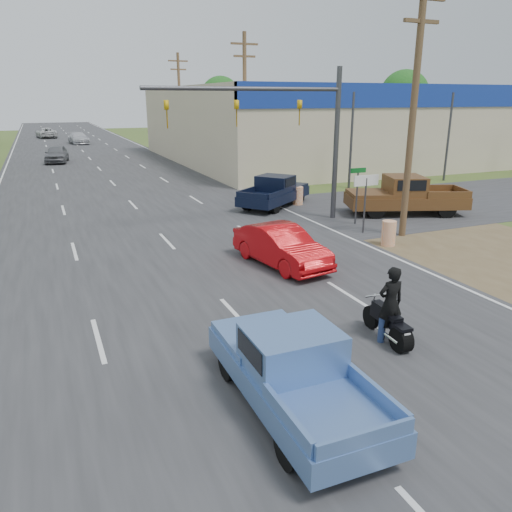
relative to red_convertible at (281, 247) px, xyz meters
name	(u,v)px	position (x,y,z in m)	size (l,w,h in m)	color
main_road	(99,169)	(-2.97, 28.59, -0.69)	(15.00, 180.00, 0.02)	#2D2D30
cross_road	(156,230)	(-2.97, 6.59, -0.69)	(120.00, 10.00, 0.02)	#2D2D30
dirt_verge	(483,250)	(8.03, -1.41, -0.69)	(8.00, 18.00, 0.01)	brown
big_box_store	(412,121)	(29.03, 28.52, 2.62)	(50.00, 28.10, 6.60)	#B7A88C
utility_pole_1	(414,106)	(6.53, 1.59, 4.62)	(2.00, 0.28, 10.00)	#4C3823
utility_pole_2	(245,103)	(6.53, 19.59, 4.62)	(2.00, 0.28, 10.00)	#4C3823
utility_pole_3	(180,101)	(6.53, 37.59, 4.62)	(2.00, 0.28, 10.00)	#4C3823
tree_3	(404,95)	(52.03, 58.59, 5.50)	(8.40, 8.40, 10.40)	#422D19
tree_5	(221,97)	(27.03, 83.59, 5.19)	(7.98, 7.98, 9.88)	#422D19
barrel_0	(389,233)	(5.03, 0.59, -0.20)	(0.56, 0.56, 1.00)	orange
barrel_1	(298,196)	(5.43, 9.09, -0.20)	(0.56, 0.56, 1.00)	orange
lane_sign	(366,190)	(5.23, 2.59, 1.20)	(1.20, 0.08, 2.52)	#3F3F44
street_name_sign	(357,190)	(5.83, 4.09, 0.91)	(0.80, 0.08, 2.61)	#3F3F44
signal_mast	(286,118)	(2.86, 5.59, 4.11)	(9.12, 0.40, 7.00)	#3F3F44
red_convertible	(281,247)	(0.00, 0.00, 0.00)	(1.47, 4.23, 1.39)	#B4080C
motorcycle	(389,326)	(-0.13, -6.22, -0.26)	(0.59, 1.92, 0.97)	black
rider	(390,307)	(-0.13, -6.18, 0.21)	(0.66, 0.43, 1.80)	black
blue_pickup	(291,367)	(-3.47, -7.56, 0.09)	(1.85, 4.74, 1.57)	black
navy_pickup	(275,191)	(4.13, 9.24, 0.15)	(5.16, 4.60, 1.67)	black
brown_pickup	(403,195)	(9.21, 4.96, 0.28)	(6.25, 4.13, 1.93)	black
distant_car_grey	(57,154)	(-5.97, 34.47, 0.08)	(1.83, 4.54, 1.55)	slate
distant_car_silver	(79,138)	(-2.58, 54.35, 0.03)	(2.03, 5.00, 1.45)	silver
distant_car_white	(46,133)	(-6.19, 66.68, 0.03)	(2.41, 5.22, 1.45)	silver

